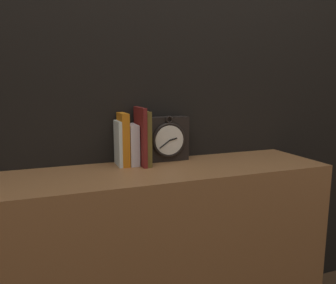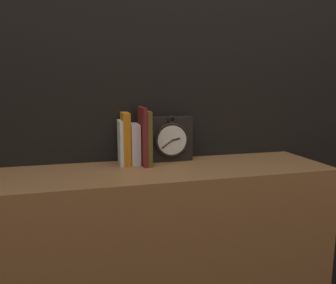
{
  "view_description": "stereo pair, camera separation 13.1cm",
  "coord_description": "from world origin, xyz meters",
  "px_view_note": "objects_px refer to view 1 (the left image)",
  "views": [
    {
      "loc": [
        -0.45,
        -1.21,
        1.14
      ],
      "look_at": [
        0.0,
        0.0,
        0.92
      ],
      "focal_mm": 35.0,
      "sensor_mm": 36.0,
      "label": 1
    },
    {
      "loc": [
        -0.33,
        -1.25,
        1.14
      ],
      "look_at": [
        0.0,
        0.0,
        0.92
      ],
      "focal_mm": 35.0,
      "sensor_mm": 36.0,
      "label": 2
    }
  ],
  "objects_px": {
    "book_slot0_white": "(118,143)",
    "book_slot3_maroon": "(140,136)",
    "book_slot2_white": "(132,144)",
    "clock": "(166,139)",
    "book_slot1_orange": "(123,139)",
    "book_slot4_brown": "(145,138)"
  },
  "relations": [
    {
      "from": "book_slot1_orange",
      "to": "book_slot4_brown",
      "type": "distance_m",
      "value": 0.09
    },
    {
      "from": "book_slot2_white",
      "to": "book_slot3_maroon",
      "type": "xyz_separation_m",
      "value": [
        0.03,
        -0.02,
        0.04
      ]
    },
    {
      "from": "book_slot4_brown",
      "to": "book_slot1_orange",
      "type": "bearing_deg",
      "value": 169.0
    },
    {
      "from": "clock",
      "to": "book_slot4_brown",
      "type": "relative_size",
      "value": 0.89
    },
    {
      "from": "book_slot3_maroon",
      "to": "book_slot4_brown",
      "type": "bearing_deg",
      "value": 6.82
    },
    {
      "from": "clock",
      "to": "book_slot1_orange",
      "type": "bearing_deg",
      "value": -174.75
    },
    {
      "from": "book_slot0_white",
      "to": "book_slot1_orange",
      "type": "relative_size",
      "value": 0.85
    },
    {
      "from": "book_slot0_white",
      "to": "book_slot4_brown",
      "type": "distance_m",
      "value": 0.11
    },
    {
      "from": "book_slot3_maroon",
      "to": "book_slot4_brown",
      "type": "height_order",
      "value": "book_slot3_maroon"
    },
    {
      "from": "book_slot4_brown",
      "to": "book_slot0_white",
      "type": "bearing_deg",
      "value": 170.49
    },
    {
      "from": "book_slot0_white",
      "to": "book_slot2_white",
      "type": "xyz_separation_m",
      "value": [
        0.06,
        -0.0,
        -0.01
      ]
    },
    {
      "from": "clock",
      "to": "book_slot1_orange",
      "type": "relative_size",
      "value": 0.93
    },
    {
      "from": "book_slot1_orange",
      "to": "book_slot0_white",
      "type": "bearing_deg",
      "value": 176.45
    },
    {
      "from": "clock",
      "to": "book_slot0_white",
      "type": "bearing_deg",
      "value": -175.64
    },
    {
      "from": "book_slot0_white",
      "to": "book_slot4_brown",
      "type": "xyz_separation_m",
      "value": [
        0.11,
        -0.02,
        0.02
      ]
    },
    {
      "from": "clock",
      "to": "book_slot1_orange",
      "type": "height_order",
      "value": "book_slot1_orange"
    },
    {
      "from": "book_slot4_brown",
      "to": "book_slot2_white",
      "type": "bearing_deg",
      "value": 161.54
    },
    {
      "from": "book_slot0_white",
      "to": "book_slot3_maroon",
      "type": "distance_m",
      "value": 0.1
    },
    {
      "from": "book_slot4_brown",
      "to": "clock",
      "type": "bearing_deg",
      "value": 17.7
    },
    {
      "from": "book_slot0_white",
      "to": "book_slot1_orange",
      "type": "height_order",
      "value": "book_slot1_orange"
    },
    {
      "from": "clock",
      "to": "book_slot3_maroon",
      "type": "height_order",
      "value": "book_slot3_maroon"
    },
    {
      "from": "book_slot0_white",
      "to": "clock",
      "type": "bearing_deg",
      "value": 4.36
    }
  ]
}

